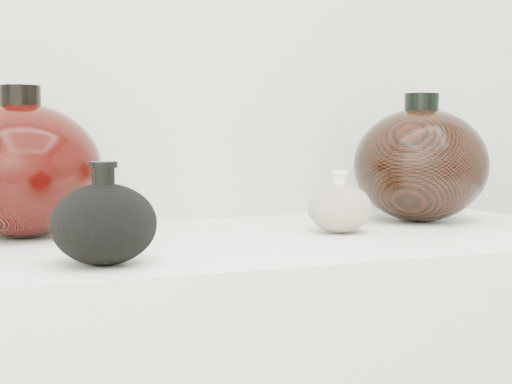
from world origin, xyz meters
name	(u,v)px	position (x,y,z in m)	size (l,w,h in m)	color
black_gourd_vase	(104,223)	(-0.21, 0.80, 0.95)	(0.13, 0.13, 0.12)	black
cream_gourd_vase	(340,208)	(0.18, 0.94, 0.94)	(0.12, 0.12, 0.10)	beige
left_round_pot	(22,170)	(-0.29, 1.07, 1.00)	(0.30, 0.30, 0.23)	black
right_round_pot	(420,164)	(0.39, 1.02, 1.00)	(0.24, 0.24, 0.23)	black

